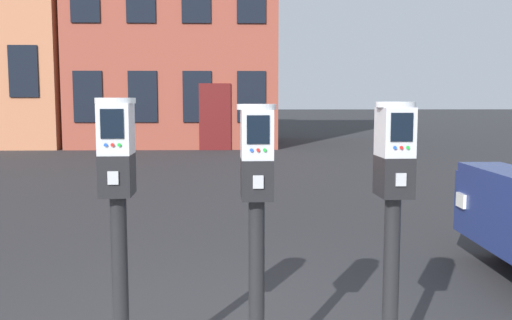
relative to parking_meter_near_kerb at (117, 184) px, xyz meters
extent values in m
cylinder|color=black|center=(0.00, 0.00, -0.55)|extent=(0.09, 0.09, 0.97)
cube|color=black|center=(0.00, 0.00, 0.05)|extent=(0.18, 0.25, 0.22)
cube|color=#A5A8AD|center=(0.00, -0.13, 0.05)|extent=(0.06, 0.01, 0.07)
cube|color=#B7BABF|center=(0.00, 0.00, 0.30)|extent=(0.18, 0.23, 0.27)
cube|color=black|center=(0.00, -0.12, 0.33)|extent=(0.12, 0.01, 0.15)
cylinder|color=blue|center=(-0.03, -0.12, 0.22)|extent=(0.02, 0.01, 0.02)
cylinder|color=red|center=(0.00, -0.12, 0.22)|extent=(0.02, 0.01, 0.02)
cylinder|color=green|center=(0.04, -0.12, 0.22)|extent=(0.02, 0.01, 0.02)
cylinder|color=#B7BABF|center=(0.00, 0.00, 0.45)|extent=(0.22, 0.22, 0.03)
cylinder|color=black|center=(0.76, 0.00, -0.56)|extent=(0.09, 0.09, 0.95)
cube|color=black|center=(0.76, 0.00, 0.02)|extent=(0.18, 0.25, 0.22)
cube|color=#A5A8AD|center=(0.76, -0.13, 0.02)|extent=(0.06, 0.01, 0.07)
cube|color=#B7BABF|center=(0.76, 0.00, 0.27)|extent=(0.18, 0.23, 0.27)
cube|color=black|center=(0.76, -0.12, 0.30)|extent=(0.12, 0.01, 0.15)
cylinder|color=blue|center=(0.73, -0.12, 0.19)|extent=(0.02, 0.01, 0.02)
cylinder|color=red|center=(0.76, -0.12, 0.19)|extent=(0.02, 0.01, 0.02)
cylinder|color=green|center=(0.80, -0.12, 0.19)|extent=(0.02, 0.01, 0.02)
cylinder|color=#B7BABF|center=(0.76, 0.00, 0.42)|extent=(0.22, 0.22, 0.03)
cylinder|color=black|center=(1.52, 0.00, -0.56)|extent=(0.09, 0.09, 0.96)
cube|color=black|center=(1.52, 0.00, 0.03)|extent=(0.18, 0.25, 0.22)
cube|color=#A5A8AD|center=(1.52, -0.13, 0.03)|extent=(0.06, 0.01, 0.07)
cube|color=#B7BABF|center=(1.52, 0.00, 0.28)|extent=(0.18, 0.23, 0.27)
cube|color=black|center=(1.52, -0.12, 0.31)|extent=(0.12, 0.01, 0.15)
cylinder|color=blue|center=(1.49, -0.12, 0.20)|extent=(0.02, 0.01, 0.02)
cylinder|color=red|center=(1.52, -0.12, 0.20)|extent=(0.02, 0.01, 0.02)
cylinder|color=green|center=(1.56, -0.12, 0.20)|extent=(0.02, 0.01, 0.02)
cylinder|color=#B7BABF|center=(1.52, 0.00, 0.43)|extent=(0.22, 0.22, 0.03)
cube|color=white|center=(2.89, 2.45, -0.55)|extent=(0.04, 0.20, 0.14)
cube|color=black|center=(-5.98, 14.94, 1.29)|extent=(0.90, 0.06, 1.60)
cube|color=black|center=(-4.02, 14.94, 0.51)|extent=(0.90, 0.06, 1.60)
cube|color=black|center=(-2.32, 14.94, 0.51)|extent=(0.90, 0.06, 1.60)
cube|color=black|center=(-0.62, 14.94, 0.51)|extent=(0.90, 0.06, 1.60)
cube|color=black|center=(1.08, 14.94, 0.51)|extent=(0.90, 0.06, 1.60)
cube|color=#591414|center=(-0.07, 14.94, -0.12)|extent=(1.00, 0.07, 2.10)
camera|label=1|loc=(0.66, -3.10, 0.46)|focal=40.06mm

